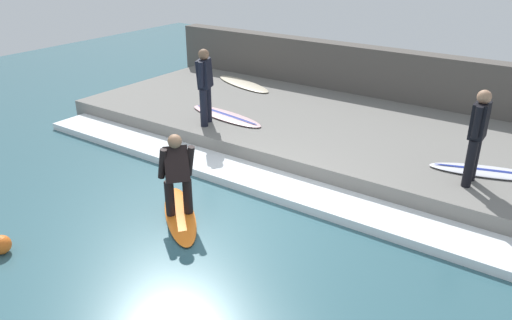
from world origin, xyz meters
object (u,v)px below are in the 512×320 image
surfboard_waiting_far (226,116)px  marker_buoy (1,245)px  surfer_waiting_near (477,132)px  surfboard_riding (180,215)px  surfboard_waiting_near (488,172)px  surfboard_spare (243,84)px  surfer_waiting_far (205,83)px  surfer_riding (177,171)px

surfboard_waiting_far → marker_buoy: (-5.44, -0.26, -0.30)m
surfer_waiting_near → marker_buoy: bearing=136.1°
surfboard_riding → surfboard_waiting_near: (3.55, -3.80, 0.41)m
surfboard_spare → surfboard_waiting_far: bearing=-152.1°
surfboard_riding → surfer_waiting_far: size_ratio=1.08×
surfboard_riding → marker_buoy: 2.56m
surfboard_waiting_far → surfboard_spare: surfboard_waiting_far is taller
surfboard_riding → surfboard_spare: bearing=27.0°
surfer_riding → surfboard_spare: (5.60, 2.86, -0.36)m
surfboard_waiting_near → surfboard_spare: bearing=72.9°
surfer_waiting_near → surfboard_waiting_far: surfer_waiting_near is taller
surfer_waiting_far → marker_buoy: surfer_waiting_far is taller
surfboard_waiting_far → surfboard_waiting_near: bearing=-87.0°
marker_buoy → surfboard_waiting_far: bearing=2.7°
surfboard_riding → surfer_waiting_far: surfer_waiting_far is taller
surfboard_riding → surfer_waiting_near: bearing=-50.4°
surfboard_waiting_far → marker_buoy: 5.45m
surfer_waiting_far → marker_buoy: (-4.87, -0.34, -1.17)m
marker_buoy → surfer_waiting_near: bearing=-43.9°
surfboard_riding → surfboard_spare: size_ratio=0.80×
surfboard_riding → surfer_waiting_near: (2.98, -3.60, 1.26)m
surfer_waiting_near → surfboard_waiting_near: bearing=-18.9°
surfboard_riding → surfboard_waiting_near: bearing=-46.9°
surfer_waiting_far → surfboard_waiting_far: bearing=-7.9°
surfboard_waiting_far → surfer_waiting_far: bearing=172.1°
surfer_waiting_near → surfer_waiting_far: size_ratio=0.98×
surfboard_waiting_far → marker_buoy: bearing=-177.3°
surfer_riding → surfboard_spare: bearing=27.0°
surfer_waiting_far → surfboard_spare: bearing=21.7°
surfboard_riding → marker_buoy: (-2.17, 1.36, 0.11)m
surfboard_riding → surfboard_waiting_near: size_ratio=0.88×
surfer_riding → marker_buoy: bearing=147.9°
surfboard_riding → surfer_waiting_near: size_ratio=1.11×
surfboard_riding → surfboard_spare: 6.30m
surfboard_riding → surfer_riding: (0.00, 0.00, 0.77)m
surfboard_riding → surfboard_waiting_far: bearing=26.4°
surfer_waiting_near → surfboard_waiting_near: surfer_waiting_near is taller
surfer_riding → surfer_waiting_far: (2.70, 1.70, 0.50)m
surfboard_riding → marker_buoy: marker_buoy is taller
marker_buoy → surfboard_riding: bearing=-32.1°
surfboard_spare → surfer_waiting_far: bearing=-158.3°
surfer_riding → surfboard_waiting_far: surfer_riding is taller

